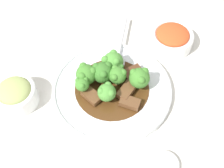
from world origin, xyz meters
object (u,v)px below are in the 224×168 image
object	(u,v)px
broccoli_floret_4	(103,72)
broccoli_floret_3	(118,68)
broccoli_floret_5	(111,61)
broccoli_floret_7	(140,78)
main_plate	(112,89)
broccoli_floret_0	(118,75)
broccoli_floret_2	(107,92)
broccoli_floret_1	(82,84)
serving_spoon	(118,58)
beef_strip_3	(92,96)
beef_strip_2	(128,89)
side_bowl_appetizer	(16,94)
sauce_dish	(164,165)
beef_strip_0	(133,73)
broccoli_floret_6	(86,74)
beef_strip_1	(130,102)
side_bowl_kimchi	(172,38)

from	to	relation	value
broccoli_floret_4	broccoli_floret_3	bearing A→B (deg)	25.91
broccoli_floret_5	broccoli_floret_7	distance (m)	0.09
main_plate	broccoli_floret_0	xyz separation A→B (m)	(0.01, 0.02, 0.04)
broccoli_floret_2	broccoli_floret_1	bearing A→B (deg)	163.94
broccoli_floret_1	broccoli_floret_2	world-z (taller)	same
broccoli_floret_0	broccoli_floret_5	size ratio (longest dim) A/B	0.96
broccoli_floret_1	serving_spoon	xyz separation A→B (m)	(0.08, 0.11, -0.02)
main_plate	broccoli_floret_5	size ratio (longest dim) A/B	5.42
beef_strip_3	broccoli_floret_3	bearing A→B (deg)	51.07
beef_strip_2	broccoli_floret_0	bearing A→B (deg)	137.58
beef_strip_3	broccoli_floret_5	xyz separation A→B (m)	(0.04, 0.09, 0.02)
broccoli_floret_3	serving_spoon	world-z (taller)	broccoli_floret_3
broccoli_floret_5	side_bowl_appetizer	xyz separation A→B (m)	(-0.23, -0.10, -0.02)
beef_strip_3	broccoli_floret_0	xyz separation A→B (m)	(0.06, 0.05, 0.03)
sauce_dish	broccoli_floret_7	bearing A→B (deg)	105.89
beef_strip_0	broccoli_floret_6	world-z (taller)	broccoli_floret_6
beef_strip_0	broccoli_floret_6	xyz separation A→B (m)	(-0.12, -0.03, 0.02)
main_plate	broccoli_floret_6	xyz separation A→B (m)	(-0.06, 0.02, 0.04)
beef_strip_3	broccoli_floret_1	bearing A→B (deg)	144.04
broccoli_floret_5	serving_spoon	distance (m)	0.05
broccoli_floret_2	broccoli_floret_3	world-z (taller)	broccoli_floret_2
beef_strip_1	side_bowl_appetizer	size ratio (longest dim) A/B	0.52
broccoli_floret_4	broccoli_floret_2	bearing A→B (deg)	-76.50
broccoli_floret_5	side_bowl_appetizer	bearing A→B (deg)	-156.81
broccoli_floret_2	sauce_dish	bearing A→B (deg)	-49.64
main_plate	broccoli_floret_3	world-z (taller)	broccoli_floret_3
broccoli_floret_1	serving_spoon	size ratio (longest dim) A/B	0.23
broccoli_floret_4	serving_spoon	bearing A→B (deg)	62.22
broccoli_floret_7	sauce_dish	distance (m)	0.21
beef_strip_3	broccoli_floret_3	xyz separation A→B (m)	(0.06, 0.07, 0.02)
side_bowl_kimchi	side_bowl_appetizer	xyz separation A→B (m)	(-0.39, -0.21, 0.00)
broccoli_floret_7	main_plate	bearing A→B (deg)	-171.80
broccoli_floret_2	beef_strip_3	bearing A→B (deg)	179.35
broccoli_floret_4	side_bowl_appetizer	size ratio (longest dim) A/B	0.53
broccoli_floret_6	beef_strip_1	bearing A→B (deg)	-29.93
main_plate	serving_spoon	world-z (taller)	serving_spoon
broccoli_floret_5	broccoli_floret_7	world-z (taller)	same
beef_strip_2	sauce_dish	bearing A→B (deg)	-65.13
main_plate	broccoli_floret_4	bearing A→B (deg)	134.90
broccoli_floret_1	beef_strip_2	bearing A→B (deg)	3.15
serving_spoon	broccoli_floret_5	bearing A→B (deg)	-115.18
beef_strip_1	sauce_dish	bearing A→B (deg)	-61.50
main_plate	side_bowl_kimchi	xyz separation A→B (m)	(0.16, 0.17, 0.02)
broccoli_floret_5	broccoli_floret_6	xyz separation A→B (m)	(-0.06, -0.04, -0.00)
sauce_dish	broccoli_floret_4	bearing A→B (deg)	124.55
beef_strip_1	broccoli_floret_7	size ratio (longest dim) A/B	0.96
beef_strip_3	serving_spoon	xyz separation A→B (m)	(0.06, 0.13, -0.00)
broccoli_floret_1	broccoli_floret_4	bearing A→B (deg)	40.25
main_plate	broccoli_floret_7	xyz separation A→B (m)	(0.07, 0.01, 0.04)
main_plate	sauce_dish	bearing A→B (deg)	-57.02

